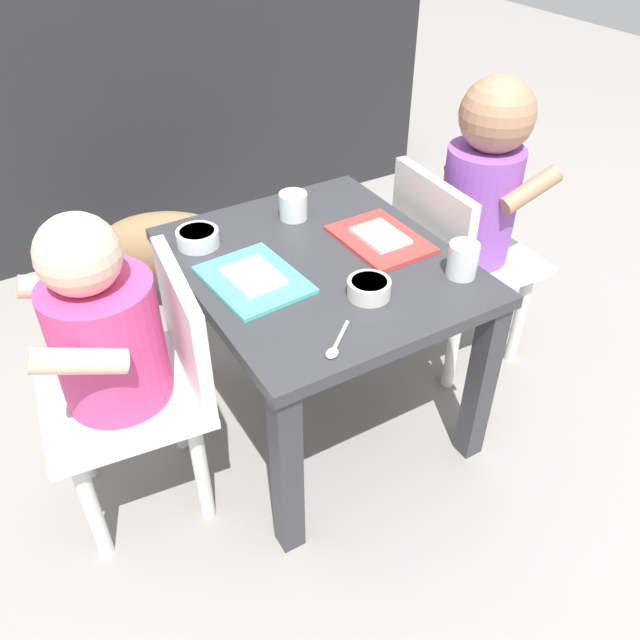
{
  "coord_description": "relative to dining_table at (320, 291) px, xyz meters",
  "views": [
    {
      "loc": [
        -0.54,
        -0.91,
        1.09
      ],
      "look_at": [
        0.0,
        0.0,
        0.27
      ],
      "focal_mm": 36.0,
      "sensor_mm": 36.0,
      "label": 1
    }
  ],
  "objects": [
    {
      "name": "cereal_bowl_right_side",
      "position": [
        0.01,
        -0.15,
        0.09
      ],
      "size": [
        0.08,
        0.08,
        0.03
      ],
      "color": "silver",
      "rests_on": "dining_table"
    },
    {
      "name": "seated_child_left",
      "position": [
        -0.41,
        -0.02,
        0.06
      ],
      "size": [
        0.31,
        0.31,
        0.65
      ],
      "color": "silver",
      "rests_on": "ground"
    },
    {
      "name": "food_tray_right",
      "position": [
        0.14,
        -0.0,
        0.08
      ],
      "size": [
        0.15,
        0.2,
        0.02
      ],
      "color": "red",
      "rests_on": "dining_table"
    },
    {
      "name": "dining_table",
      "position": [
        0.0,
        0.0,
        0.0
      ],
      "size": [
        0.51,
        0.58,
        0.42
      ],
      "color": "#333338",
      "rests_on": "ground"
    },
    {
      "name": "water_cup_right",
      "position": [
        0.04,
        0.17,
        0.1
      ],
      "size": [
        0.06,
        0.06,
        0.06
      ],
      "color": "white",
      "rests_on": "dining_table"
    },
    {
      "name": "spoon_by_left_tray",
      "position": [
        -0.11,
        -0.23,
        0.08
      ],
      "size": [
        0.08,
        0.07,
        0.01
      ],
      "color": "silver",
      "rests_on": "dining_table"
    },
    {
      "name": "dog",
      "position": [
        -0.11,
        0.55,
        -0.14
      ],
      "size": [
        0.44,
        0.32,
        0.31
      ],
      "color": "olive",
      "rests_on": "ground"
    },
    {
      "name": "kitchen_cabinet_back",
      "position": [
        0.0,
        1.15,
        0.13
      ],
      "size": [
        1.93,
        0.37,
        0.96
      ],
      "primitive_type": "cube",
      "color": "#232326",
      "rests_on": "ground"
    },
    {
      "name": "seated_child_right",
      "position": [
        0.41,
        0.02,
        0.1
      ],
      "size": [
        0.29,
        0.29,
        0.7
      ],
      "color": "silver",
      "rests_on": "ground"
    },
    {
      "name": "veggie_bowl_near",
      "position": [
        -0.18,
        0.17,
        0.09
      ],
      "size": [
        0.09,
        0.09,
        0.03
      ],
      "color": "white",
      "rests_on": "dining_table"
    },
    {
      "name": "food_tray_left",
      "position": [
        -0.14,
        -0.0,
        0.08
      ],
      "size": [
        0.17,
        0.21,
        0.02
      ],
      "color": "#4CC6BC",
      "rests_on": "dining_table"
    },
    {
      "name": "water_cup_left",
      "position": [
        0.2,
        -0.18,
        0.1
      ],
      "size": [
        0.06,
        0.06,
        0.07
      ],
      "color": "white",
      "rests_on": "dining_table"
    },
    {
      "name": "ground_plane",
      "position": [
        0.0,
        0.0,
        -0.35
      ],
      "size": [
        7.0,
        7.0,
        0.0
      ],
      "primitive_type": "plane",
      "color": "gray"
    }
  ]
}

